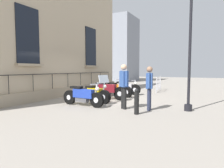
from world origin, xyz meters
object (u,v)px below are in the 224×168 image
(motorcycle_blue, at_px, (83,96))
(pedestrian_standing, at_px, (124,84))
(crowd_barrier, at_px, (159,83))
(motorcycle_maroon, at_px, (107,91))
(motorcycle_orange, at_px, (117,89))
(motorcycle_silver, at_px, (125,88))
(pedestrian_walking, at_px, (149,86))
(lamppost, at_px, (190,40))
(motorcycle_yellow, at_px, (95,94))
(bollard, at_px, (137,101))

(motorcycle_blue, bearing_deg, pedestrian_standing, 6.83)
(crowd_barrier, height_order, pedestrian_standing, pedestrian_standing)
(motorcycle_maroon, xyz_separation_m, motorcycle_orange, (0.02, 1.15, -0.03))
(motorcycle_silver, height_order, pedestrian_walking, pedestrian_walking)
(lamppost, bearing_deg, motorcycle_maroon, 165.59)
(motorcycle_yellow, bearing_deg, motorcycle_orange, 88.36)
(motorcycle_orange, bearing_deg, motorcycle_blue, -90.97)
(motorcycle_yellow, height_order, bollard, motorcycle_yellow)
(motorcycle_yellow, relative_size, crowd_barrier, 0.81)
(motorcycle_maroon, distance_m, pedestrian_standing, 2.60)
(motorcycle_maroon, bearing_deg, pedestrian_walking, -30.20)
(motorcycle_silver, bearing_deg, motorcycle_yellow, -91.65)
(lamppost, distance_m, crowd_barrier, 6.86)
(motorcycle_orange, xyz_separation_m, pedestrian_walking, (2.69, -2.73, 0.52))
(crowd_barrier, distance_m, pedestrian_walking, 6.67)
(motorcycle_yellow, relative_size, pedestrian_walking, 1.12)
(motorcycle_orange, height_order, motorcycle_silver, motorcycle_orange)
(motorcycle_yellow, distance_m, motorcycle_silver, 3.31)
(crowd_barrier, bearing_deg, motorcycle_yellow, -103.83)
(motorcycle_blue, height_order, crowd_barrier, crowd_barrier)
(motorcycle_silver, bearing_deg, bollard, -62.16)
(lamppost, bearing_deg, bollard, -136.95)
(motorcycle_maroon, relative_size, motorcycle_orange, 1.06)
(crowd_barrier, relative_size, bollard, 2.58)
(motorcycle_blue, bearing_deg, motorcycle_orange, 89.03)
(motorcycle_blue, height_order, motorcycle_silver, motorcycle_blue)
(motorcycle_blue, bearing_deg, motorcycle_yellow, 90.58)
(crowd_barrier, height_order, bollard, crowd_barrier)
(motorcycle_blue, bearing_deg, crowd_barrier, 78.08)
(lamppost, height_order, pedestrian_standing, lamppost)
(bollard, bearing_deg, crowd_barrier, 98.37)
(motorcycle_orange, distance_m, pedestrian_standing, 3.49)
(motorcycle_maroon, distance_m, motorcycle_silver, 2.24)
(motorcycle_blue, height_order, lamppost, lamppost)
(motorcycle_silver, xyz_separation_m, crowd_barrier, (1.39, 2.72, 0.17))
(motorcycle_orange, bearing_deg, motorcycle_yellow, -91.64)
(motorcycle_orange, distance_m, pedestrian_walking, 3.87)
(motorcycle_yellow, bearing_deg, bollard, -28.28)
(motorcycle_maroon, bearing_deg, bollard, -44.15)
(motorcycle_yellow, distance_m, lamppost, 4.65)
(motorcycle_silver, height_order, pedestrian_standing, pedestrian_standing)
(lamppost, height_order, crowd_barrier, lamppost)
(crowd_barrier, bearing_deg, motorcycle_silver, -117.07)
(motorcycle_blue, relative_size, motorcycle_yellow, 1.13)
(motorcycle_silver, bearing_deg, motorcycle_blue, -91.15)
(pedestrian_walking, bearing_deg, pedestrian_standing, -165.87)
(motorcycle_maroon, height_order, crowd_barrier, motorcycle_maroon)
(bollard, distance_m, pedestrian_standing, 1.14)
(motorcycle_silver, xyz_separation_m, bollard, (2.48, -4.70, 0.05))
(bollard, relative_size, pedestrian_standing, 0.51)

